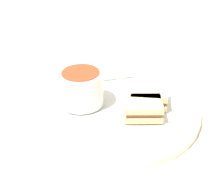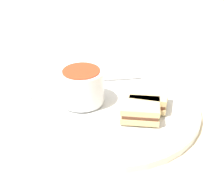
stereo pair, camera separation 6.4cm
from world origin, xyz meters
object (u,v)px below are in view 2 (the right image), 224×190
Objects in this scene: spoon at (99,79)px; sandwich_half_near at (140,110)px; sandwich_half_far at (149,99)px; soup_bowl at (82,86)px.

sandwich_half_near is at bearing 110.56° from spoon.
sandwich_half_near is 0.95× the size of sandwich_half_far.
sandwich_half_far is (-0.09, 0.12, 0.01)m from spoon.
soup_bowl is 0.14m from sandwich_half_far.
soup_bowl is 1.06× the size of sandwich_half_near.
soup_bowl reaches higher than sandwich_half_near.
sandwich_half_far is (-0.03, -0.04, 0.00)m from sandwich_half_near.
sandwich_half_near is (-0.11, 0.07, -0.02)m from soup_bowl.
soup_bowl reaches higher than sandwich_half_far.
soup_bowl is at bearing -15.42° from sandwich_half_far.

